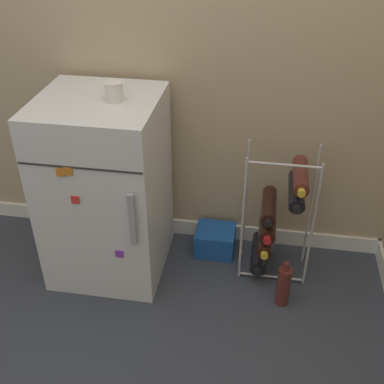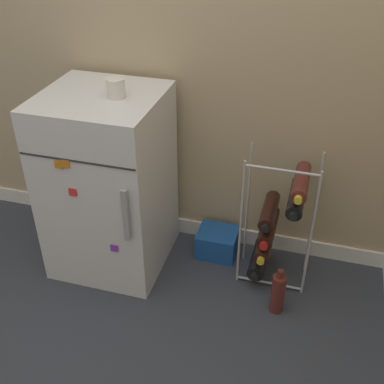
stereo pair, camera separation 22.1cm
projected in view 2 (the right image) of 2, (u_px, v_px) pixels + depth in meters
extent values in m
plane|color=#333842|center=(185.00, 327.00, 2.18)|extent=(14.00, 14.00, 0.00)
cube|color=tan|center=(230.00, 4.00, 2.05)|extent=(6.78, 0.06, 2.50)
cube|color=white|center=(219.00, 232.00, 2.68)|extent=(6.78, 0.01, 0.09)
cube|color=silver|center=(109.00, 183.00, 2.34)|extent=(0.54, 0.53, 0.91)
cube|color=#2D2D2D|center=(76.00, 161.00, 1.98)|extent=(0.53, 0.00, 0.01)
cube|color=#9E9EA3|center=(126.00, 216.00, 2.04)|extent=(0.02, 0.02, 0.26)
cube|color=orange|center=(59.00, 164.00, 2.01)|extent=(0.04, 0.01, 0.04)
cube|color=red|center=(73.00, 192.00, 2.07)|extent=(0.04, 0.01, 0.04)
cube|color=purple|center=(114.00, 248.00, 2.18)|extent=(0.04, 0.01, 0.04)
cube|color=orange|center=(66.00, 164.00, 2.00)|extent=(0.04, 0.01, 0.04)
cylinder|color=#B2B2B7|center=(241.00, 225.00, 2.24)|extent=(0.01, 0.01, 0.69)
cylinder|color=#B2B2B7|center=(311.00, 237.00, 2.17)|extent=(0.01, 0.01, 0.69)
cylinder|color=#B2B2B7|center=(247.00, 205.00, 2.38)|extent=(0.01, 0.01, 0.69)
cylinder|color=#B2B2B7|center=(314.00, 216.00, 2.30)|extent=(0.01, 0.01, 0.69)
cylinder|color=#B2B2B7|center=(269.00, 283.00, 2.38)|extent=(0.32, 0.01, 0.01)
cylinder|color=#B2B2B7|center=(282.00, 170.00, 2.02)|extent=(0.32, 0.01, 0.01)
cylinder|color=black|center=(259.00, 258.00, 2.43)|extent=(0.08, 0.26, 0.08)
cylinder|color=black|center=(254.00, 277.00, 2.31)|extent=(0.04, 0.02, 0.04)
cylinder|color=black|center=(266.00, 241.00, 2.36)|extent=(0.07, 0.28, 0.07)
cylinder|color=gold|center=(261.00, 261.00, 2.23)|extent=(0.03, 0.02, 0.03)
cylinder|color=black|center=(268.00, 227.00, 2.31)|extent=(0.08, 0.27, 0.08)
cylinder|color=red|center=(264.00, 246.00, 2.19)|extent=(0.04, 0.02, 0.04)
cylinder|color=black|center=(269.00, 211.00, 2.26)|extent=(0.07, 0.25, 0.07)
cylinder|color=black|center=(265.00, 228.00, 2.15)|extent=(0.03, 0.02, 0.03)
cylinder|color=black|center=(297.00, 197.00, 2.18)|extent=(0.07, 0.27, 0.07)
cylinder|color=black|center=(293.00, 216.00, 2.06)|extent=(0.04, 0.02, 0.04)
cylinder|color=#56231E|center=(301.00, 182.00, 2.13)|extent=(0.07, 0.27, 0.07)
cylinder|color=gold|center=(298.00, 200.00, 2.01)|extent=(0.03, 0.02, 0.03)
cube|color=#194C9E|center=(217.00, 242.00, 2.57)|extent=(0.21, 0.18, 0.14)
cylinder|color=silver|center=(116.00, 88.00, 2.04)|extent=(0.08, 0.08, 0.08)
cylinder|color=#56231E|center=(278.00, 294.00, 2.21)|extent=(0.06, 0.06, 0.21)
cylinder|color=#56231E|center=(280.00, 274.00, 2.14)|extent=(0.03, 0.03, 0.04)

